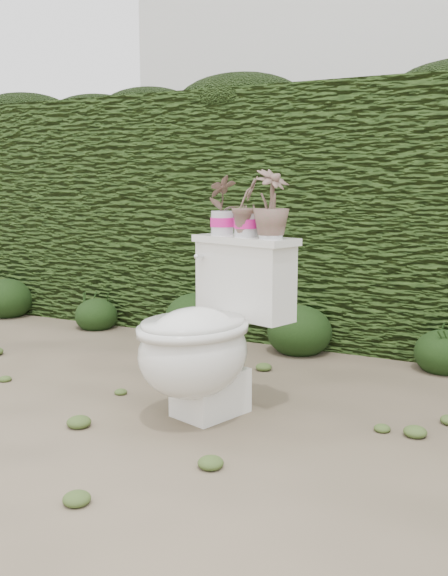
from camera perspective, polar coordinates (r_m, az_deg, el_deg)
The scene contains 11 objects.
ground at distance 3.02m, azimuth 1.11°, elevation -10.32°, with size 60.00×60.00×0.00m, color gray.
hedge at distance 4.34m, azimuth 10.51°, elevation 6.33°, with size 8.00×1.00×1.60m, color #36531B.
toilet at distance 2.78m, azimuth -1.51°, elevation -4.35°, with size 0.63×0.78×0.78m.
potted_plant_left at distance 2.98m, azimuth -0.16°, elevation 7.24°, with size 0.14×0.09×0.26m, color #20672A.
potted_plant_center at distance 2.88m, azimuth 1.98°, elevation 7.12°, with size 0.14×0.11×0.25m, color #20672A.
potted_plant_right at distance 2.78m, azimuth 4.21°, elevation 7.31°, with size 0.16×0.16×0.28m, color #20672A.
liriope_clump_0 at distance 5.22m, azimuth -18.78°, elevation -0.63°, with size 0.40×0.40×0.32m, color #1F3713.
liriope_clump_1 at distance 4.62m, azimuth -11.30°, elevation -2.05°, with size 0.30×0.30×0.24m, color #1F3713.
liriope_clump_2 at distance 4.20m, azimuth -2.46°, elevation -2.32°, with size 0.42×0.42×0.33m, color #1F3713.
liriope_clump_3 at distance 3.90m, azimuth 6.73°, elevation -3.43°, with size 0.39×0.39×0.31m, color #1F3713.
liriope_clump_4 at distance 3.70m, azimuth 19.00°, elevation -5.05°, with size 0.32×0.32×0.26m, color #1F3713.
Camera 1 is at (1.24, -2.55, 1.01)m, focal length 40.00 mm.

